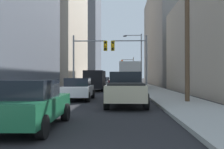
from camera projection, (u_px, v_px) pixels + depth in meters
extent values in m
cube|color=#9E9E99|center=(93.00, 84.00, 53.03)|extent=(3.26, 160.00, 0.15)
cube|color=#9E9E99|center=(139.00, 84.00, 52.64)|extent=(3.26, 160.00, 0.15)
cube|color=silver|center=(130.00, 74.00, 35.02)|extent=(2.94, 11.59, 2.90)
cube|color=black|center=(121.00, 70.00, 35.07)|extent=(0.43, 10.57, 0.80)
cube|color=red|center=(121.00, 78.00, 35.06)|extent=(0.42, 10.57, 0.28)
cylinder|color=black|center=(122.00, 84.00, 39.07)|extent=(0.32, 1.00, 1.00)
cylinder|color=black|center=(137.00, 84.00, 38.98)|extent=(0.32, 1.00, 1.00)
cylinder|color=black|center=(122.00, 85.00, 31.83)|extent=(0.32, 1.00, 1.00)
cylinder|color=black|center=(140.00, 85.00, 31.74)|extent=(0.32, 1.00, 1.00)
cube|color=#C6B793|center=(126.00, 91.00, 14.02)|extent=(2.08, 5.43, 0.80)
cube|color=black|center=(125.00, 78.00, 15.00)|extent=(1.83, 1.83, 0.70)
cube|color=black|center=(126.00, 84.00, 12.68)|extent=(1.80, 2.40, 0.10)
cylinder|color=black|center=(110.00, 96.00, 15.78)|extent=(0.28, 0.80, 0.80)
cylinder|color=black|center=(141.00, 96.00, 15.71)|extent=(0.28, 0.80, 0.80)
cylinder|color=black|center=(107.00, 102.00, 12.33)|extent=(0.28, 0.80, 0.80)
cylinder|color=black|center=(146.00, 102.00, 12.25)|extent=(0.28, 0.80, 0.80)
cube|color=black|center=(95.00, 79.00, 28.18)|extent=(2.00, 5.20, 1.90)
cube|color=black|center=(97.00, 76.00, 30.78)|extent=(1.76, 0.02, 0.60)
cylinder|color=black|center=(89.00, 87.00, 29.87)|extent=(0.24, 0.72, 0.72)
cylinder|color=black|center=(105.00, 87.00, 29.79)|extent=(0.24, 0.72, 0.72)
cylinder|color=black|center=(84.00, 88.00, 26.55)|extent=(0.24, 0.72, 0.72)
cylinder|color=black|center=(103.00, 88.00, 26.47)|extent=(0.24, 0.72, 0.72)
cube|color=#195938|center=(29.00, 108.00, 7.92)|extent=(1.88, 4.23, 0.65)
cube|color=black|center=(27.00, 89.00, 7.78)|extent=(1.62, 1.93, 0.55)
cylinder|color=black|center=(19.00, 112.00, 9.30)|extent=(0.22, 0.64, 0.64)
cylinder|color=black|center=(66.00, 112.00, 9.23)|extent=(0.22, 0.64, 0.64)
cylinder|color=black|center=(42.00, 127.00, 6.54)|extent=(0.22, 0.64, 0.64)
cube|color=white|center=(78.00, 91.00, 17.38)|extent=(1.94, 4.26, 0.65)
cube|color=black|center=(78.00, 82.00, 17.24)|extent=(1.65, 1.95, 0.55)
cylinder|color=black|center=(70.00, 94.00, 18.76)|extent=(0.22, 0.64, 0.64)
cylinder|color=black|center=(93.00, 94.00, 18.69)|extent=(0.22, 0.64, 0.64)
cylinder|color=black|center=(61.00, 97.00, 16.07)|extent=(0.22, 0.64, 0.64)
cylinder|color=black|center=(88.00, 97.00, 16.00)|extent=(0.22, 0.64, 0.64)
cube|color=#141E4C|center=(127.00, 86.00, 25.12)|extent=(1.96, 4.27, 0.65)
cube|color=black|center=(127.00, 80.00, 24.97)|extent=(1.66, 1.96, 0.55)
cylinder|color=black|center=(118.00, 89.00, 26.49)|extent=(0.22, 0.64, 0.64)
cylinder|color=black|center=(135.00, 89.00, 26.43)|extent=(0.22, 0.64, 0.64)
cylinder|color=black|center=(118.00, 90.00, 23.81)|extent=(0.22, 0.64, 0.64)
cylinder|color=black|center=(136.00, 90.00, 23.74)|extent=(0.22, 0.64, 0.64)
cube|color=#B7BABF|center=(102.00, 83.00, 36.14)|extent=(1.86, 4.23, 0.65)
cube|color=black|center=(101.00, 79.00, 35.99)|extent=(1.61, 1.92, 0.55)
cylinder|color=black|center=(97.00, 85.00, 37.51)|extent=(0.22, 0.64, 0.64)
cylinder|color=black|center=(108.00, 85.00, 37.44)|extent=(0.22, 0.64, 0.64)
cylinder|color=black|center=(95.00, 86.00, 34.82)|extent=(0.22, 0.64, 0.64)
cylinder|color=black|center=(107.00, 86.00, 34.76)|extent=(0.22, 0.64, 0.64)
cube|color=maroon|center=(104.00, 82.00, 43.35)|extent=(1.96, 4.26, 0.65)
cube|color=black|center=(104.00, 79.00, 43.21)|extent=(1.65, 1.96, 0.55)
cylinder|color=black|center=(100.00, 84.00, 44.73)|extent=(0.22, 0.64, 0.64)
cylinder|color=black|center=(110.00, 84.00, 44.66)|extent=(0.22, 0.64, 0.64)
cylinder|color=black|center=(99.00, 84.00, 42.04)|extent=(0.22, 0.64, 0.64)
cylinder|color=black|center=(109.00, 84.00, 41.97)|extent=(0.22, 0.64, 0.64)
cylinder|color=gray|center=(74.00, 64.00, 26.78)|extent=(0.18, 0.18, 6.00)
cylinder|color=gray|center=(90.00, 41.00, 26.73)|extent=(3.41, 0.12, 0.12)
cube|color=gold|center=(105.00, 46.00, 26.66)|extent=(0.38, 0.30, 1.05)
sphere|color=black|center=(105.00, 42.00, 26.49)|extent=(0.24, 0.24, 0.24)
sphere|color=#F9A514|center=(105.00, 46.00, 26.49)|extent=(0.24, 0.24, 0.24)
sphere|color=black|center=(105.00, 49.00, 26.48)|extent=(0.24, 0.24, 0.24)
cylinder|color=gray|center=(146.00, 63.00, 26.47)|extent=(0.18, 0.18, 6.00)
cylinder|color=gray|center=(129.00, 41.00, 26.56)|extent=(3.54, 0.12, 0.12)
cube|color=gold|center=(113.00, 46.00, 26.63)|extent=(0.38, 0.30, 1.05)
sphere|color=black|center=(113.00, 42.00, 26.46)|extent=(0.24, 0.24, 0.24)
sphere|color=#F9A514|center=(113.00, 46.00, 26.46)|extent=(0.24, 0.24, 0.24)
sphere|color=black|center=(113.00, 49.00, 26.45)|extent=(0.24, 0.24, 0.24)
cylinder|color=gray|center=(133.00, 70.00, 56.79)|extent=(0.18, 0.18, 6.00)
cylinder|color=gray|center=(128.00, 60.00, 56.85)|extent=(2.56, 0.12, 0.12)
cube|color=gold|center=(122.00, 62.00, 56.90)|extent=(0.38, 0.30, 1.05)
sphere|color=red|center=(122.00, 60.00, 56.73)|extent=(0.24, 0.24, 0.24)
sphere|color=black|center=(122.00, 62.00, 56.73)|extent=(0.24, 0.24, 0.24)
sphere|color=black|center=(122.00, 63.00, 56.73)|extent=(0.24, 0.24, 0.24)
cylinder|color=brown|center=(187.00, 23.00, 15.10)|extent=(0.28, 0.28, 9.73)
cylinder|color=gray|center=(141.00, 61.00, 34.61)|extent=(0.16, 0.16, 7.50)
cylinder|color=gray|center=(133.00, 35.00, 34.68)|extent=(2.25, 0.10, 0.10)
ellipsoid|color=#4C4C51|center=(125.00, 36.00, 34.72)|extent=(0.56, 0.32, 0.20)
cube|color=#B7A893|center=(22.00, 9.00, 53.72)|extent=(25.19, 23.30, 31.96)
cube|color=gray|center=(193.00, 37.00, 51.38)|extent=(17.15, 29.95, 19.54)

